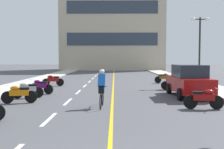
{
  "coord_description": "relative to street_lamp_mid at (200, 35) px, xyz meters",
  "views": [
    {
      "loc": [
        0.37,
        -3.85,
        2.2
      ],
      "look_at": [
        0.17,
        16.04,
        1.02
      ],
      "focal_mm": 44.45,
      "sensor_mm": 36.0,
      "label": 1
    }
  ],
  "objects": [
    {
      "name": "ground_plane",
      "position": [
        -7.22,
        2.37,
        -4.02
      ],
      "size": [
        140.0,
        140.0,
        0.0
      ],
      "primitive_type": "plane",
      "color": "#47474C"
    },
    {
      "name": "curb_left",
      "position": [
        -14.42,
        5.37,
        -3.96
      ],
      "size": [
        2.4,
        72.0,
        0.12
      ],
      "primitive_type": "cube",
      "color": "#B7B2A8",
      "rests_on": "ground"
    },
    {
      "name": "curb_right",
      "position": [
        -0.02,
        5.37,
        -3.96
      ],
      "size": [
        2.4,
        72.0,
        0.12
      ],
      "primitive_type": "cube",
      "color": "#B7B2A8",
      "rests_on": "ground"
    },
    {
      "name": "lane_dash_1",
      "position": [
        -9.22,
        -12.63,
        -4.02
      ],
      "size": [
        0.14,
        2.2,
        0.01
      ],
      "primitive_type": "cube",
      "color": "silver",
      "rests_on": "ground"
    },
    {
      "name": "lane_dash_2",
      "position": [
        -9.22,
        -8.63,
        -4.02
      ],
      "size": [
        0.14,
        2.2,
        0.01
      ],
      "primitive_type": "cube",
      "color": "silver",
      "rests_on": "ground"
    },
    {
      "name": "lane_dash_3",
      "position": [
        -9.22,
        -4.63,
        -4.02
      ],
      "size": [
        0.14,
        2.2,
        0.01
      ],
      "primitive_type": "cube",
      "color": "silver",
      "rests_on": "ground"
    },
    {
      "name": "lane_dash_4",
      "position": [
        -9.22,
        -0.63,
        -4.02
      ],
      "size": [
        0.14,
        2.2,
        0.01
      ],
      "primitive_type": "cube",
      "color": "silver",
      "rests_on": "ground"
    },
    {
      "name": "lane_dash_5",
      "position": [
        -9.22,
        3.37,
        -4.02
      ],
      "size": [
        0.14,
        2.2,
        0.01
      ],
      "primitive_type": "cube",
      "color": "silver",
      "rests_on": "ground"
    },
    {
      "name": "lane_dash_6",
      "position": [
        -9.22,
        7.37,
        -4.02
      ],
      "size": [
        0.14,
        2.2,
        0.01
      ],
      "primitive_type": "cube",
      "color": "silver",
      "rests_on": "ground"
    },
    {
      "name": "lane_dash_7",
      "position": [
        -9.22,
        11.37,
        -4.02
      ],
      "size": [
        0.14,
        2.2,
        0.01
      ],
      "primitive_type": "cube",
      "color": "silver",
      "rests_on": "ground"
    },
    {
      "name": "lane_dash_8",
      "position": [
        -9.22,
        15.37,
        -4.02
      ],
      "size": [
        0.14,
        2.2,
        0.01
      ],
      "primitive_type": "cube",
      "color": "silver",
      "rests_on": "ground"
    },
    {
      "name": "lane_dash_9",
      "position": [
        -9.22,
        19.37,
        -4.02
      ],
      "size": [
        0.14,
        2.2,
        0.01
      ],
      "primitive_type": "cube",
      "color": "silver",
      "rests_on": "ground"
    },
    {
      "name": "lane_dash_10",
      "position": [
        -9.22,
        23.37,
        -4.02
      ],
      "size": [
        0.14,
        2.2,
        0.01
      ],
      "primitive_type": "cube",
      "color": "silver",
      "rests_on": "ground"
    },
    {
      "name": "lane_dash_11",
      "position": [
        -9.22,
        27.37,
        -4.02
      ],
      "size": [
        0.14,
        2.2,
        0.01
      ],
      "primitive_type": "cube",
      "color": "silver",
      "rests_on": "ground"
    },
    {
      "name": "centre_line_yellow",
      "position": [
        -6.97,
        5.37,
        -4.02
      ],
      "size": [
        0.12,
        66.0,
        0.01
      ],
      "primitive_type": "cube",
      "color": "gold",
      "rests_on": "ground"
    },
    {
      "name": "office_building",
      "position": [
        -7.29,
        30.04,
        5.21
      ],
      "size": [
        18.92,
        7.48,
        18.47
      ],
      "color": "#BCAD93",
      "rests_on": "ground"
    },
    {
      "name": "street_lamp_mid",
      "position": [
        0.0,
        0.0,
        0.0
      ],
      "size": [
        1.46,
        0.36,
        5.36
      ],
      "color": "black",
      "rests_on": "curb_right"
    },
    {
      "name": "parked_car_near",
      "position": [
        -2.61,
        -6.73,
        -3.1
      ],
      "size": [
        1.97,
        4.22,
        1.82
      ],
      "color": "black",
      "rests_on": "ground"
    },
    {
      "name": "motorcycle_3",
      "position": [
        -3.01,
        -10.6,
        -3.55
      ],
      "size": [
        1.7,
        0.6,
        0.92
      ],
      "color": "black",
      "rests_on": "ground"
    },
    {
      "name": "motorcycle_4",
      "position": [
        -11.52,
        -9.11,
        -3.55
      ],
      "size": [
        1.68,
        0.64,
        0.92
      ],
      "color": "black",
      "rests_on": "ground"
    },
    {
      "name": "motorcycle_5",
      "position": [
        -11.64,
        -7.42,
        -3.55
      ],
      "size": [
        1.64,
        0.79,
        0.92
      ],
      "color": "black",
      "rests_on": "ground"
    },
    {
      "name": "motorcycle_6",
      "position": [
        -11.44,
        -5.58,
        -3.55
      ],
      "size": [
        1.68,
        0.66,
        0.92
      ],
      "color": "black",
      "rests_on": "ground"
    },
    {
      "name": "motorcycle_7",
      "position": [
        -2.78,
        -3.43,
        -3.55
      ],
      "size": [
        1.69,
        0.62,
        0.92
      ],
      "color": "black",
      "rests_on": "ground"
    },
    {
      "name": "motorcycle_8",
      "position": [
        -11.7,
        -0.9,
        -3.55
      ],
      "size": [
        1.7,
        0.6,
        0.92
      ],
      "color": "black",
      "rests_on": "ground"
    },
    {
      "name": "motorcycle_9",
      "position": [
        -2.52,
        1.92,
        -3.55
      ],
      "size": [
        1.66,
        0.73,
        0.92
      ],
      "color": "black",
      "rests_on": "ground"
    },
    {
      "name": "cyclist_rider",
      "position": [
        -7.44,
        -10.16,
        -3.13
      ],
      "size": [
        0.42,
        1.77,
        1.71
      ],
      "color": "black",
      "rests_on": "ground"
    }
  ]
}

